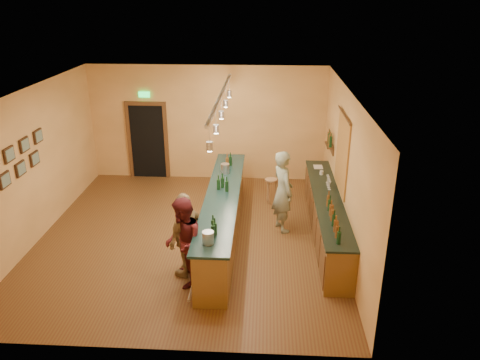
# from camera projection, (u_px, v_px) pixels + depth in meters

# --- Properties ---
(floor) EXTENTS (7.00, 7.00, 0.00)m
(floor) POSITION_uv_depth(u_px,v_px,m) (190.00, 236.00, 10.29)
(floor) COLOR #5B311A
(floor) RESTS_ON ground
(ceiling) EXTENTS (6.50, 7.00, 0.02)m
(ceiling) POSITION_uv_depth(u_px,v_px,m) (183.00, 91.00, 9.09)
(ceiling) COLOR silver
(ceiling) RESTS_ON wall_back
(wall_back) EXTENTS (6.50, 0.02, 3.20)m
(wall_back) POSITION_uv_depth(u_px,v_px,m) (207.00, 124.00, 12.93)
(wall_back) COLOR #BE8947
(wall_back) RESTS_ON floor
(wall_front) EXTENTS (6.50, 0.02, 3.20)m
(wall_front) POSITION_uv_depth(u_px,v_px,m) (146.00, 258.00, 6.45)
(wall_front) COLOR #BE8947
(wall_front) RESTS_ON floor
(wall_left) EXTENTS (0.02, 7.00, 3.20)m
(wall_left) POSITION_uv_depth(u_px,v_px,m) (34.00, 165.00, 9.86)
(wall_left) COLOR #BE8947
(wall_left) RESTS_ON floor
(wall_right) EXTENTS (0.02, 7.00, 3.20)m
(wall_right) POSITION_uv_depth(u_px,v_px,m) (345.00, 172.00, 9.52)
(wall_right) COLOR #BE8947
(wall_right) RESTS_ON floor
(doorway) EXTENTS (1.15, 0.09, 2.48)m
(doorway) POSITION_uv_depth(u_px,v_px,m) (148.00, 139.00, 13.17)
(doorway) COLOR black
(doorway) RESTS_ON wall_back
(tapestry) EXTENTS (0.03, 1.40, 1.60)m
(tapestry) POSITION_uv_depth(u_px,v_px,m) (342.00, 154.00, 9.80)
(tapestry) COLOR #9B311F
(tapestry) RESTS_ON wall_right
(bottle_shelf) EXTENTS (0.17, 0.55, 0.54)m
(bottle_shelf) POSITION_uv_depth(u_px,v_px,m) (330.00, 141.00, 11.26)
(bottle_shelf) COLOR #4F2D17
(bottle_shelf) RESTS_ON wall_right
(picture_grid) EXTENTS (0.06, 2.20, 0.70)m
(picture_grid) POSITION_uv_depth(u_px,v_px,m) (15.00, 162.00, 9.03)
(picture_grid) COLOR #382111
(picture_grid) RESTS_ON wall_left
(back_counter) EXTENTS (0.60, 4.55, 1.27)m
(back_counter) POSITION_uv_depth(u_px,v_px,m) (326.00, 216.00, 10.12)
(back_counter) COLOR brown
(back_counter) RESTS_ON floor
(tasting_bar) EXTENTS (0.73, 5.10, 1.38)m
(tasting_bar) POSITION_uv_depth(u_px,v_px,m) (223.00, 212.00, 10.02)
(tasting_bar) COLOR brown
(tasting_bar) RESTS_ON floor
(pendant_track) EXTENTS (0.11, 4.60, 0.50)m
(pendant_track) POSITION_uv_depth(u_px,v_px,m) (221.00, 103.00, 9.13)
(pendant_track) COLOR silver
(pendant_track) RESTS_ON ceiling
(bartender) EXTENTS (0.68, 0.80, 1.86)m
(bartender) POSITION_uv_depth(u_px,v_px,m) (283.00, 191.00, 10.26)
(bartender) COLOR gray
(bartender) RESTS_ON floor
(customer_a) EXTENTS (0.79, 0.93, 1.69)m
(customer_a) POSITION_uv_depth(u_px,v_px,m) (183.00, 243.00, 8.35)
(customer_a) COLOR #59191E
(customer_a) RESTS_ON floor
(customer_b) EXTENTS (0.76, 1.06, 1.67)m
(customer_b) POSITION_uv_depth(u_px,v_px,m) (186.00, 235.00, 8.64)
(customer_b) COLOR #997A51
(customer_b) RESTS_ON floor
(bar_stool) EXTENTS (0.31, 0.31, 0.64)m
(bar_stool) POSITION_uv_depth(u_px,v_px,m) (271.00, 184.00, 11.74)
(bar_stool) COLOR olive
(bar_stool) RESTS_ON floor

